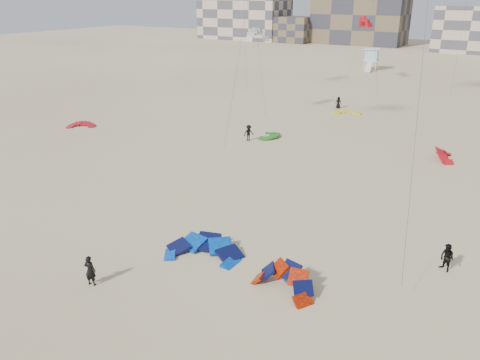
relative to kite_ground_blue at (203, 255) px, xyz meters
The scene contains 17 objects.
ground 4.77m from the kite_ground_blue, 141.73° to the right, with size 320.00×320.00×0.00m, color beige.
kite_ground_blue is the anchor object (origin of this frame).
kite_ground_orange 5.99m from the kite_ground_blue, ahead, with size 3.63×3.08×2.11m, color #FF2704, non-canonical shape.
kite_ground_red 34.84m from the kite_ground_blue, 151.18° to the left, with size 3.25×3.40×0.78m, color red, non-canonical shape.
kite_ground_green 26.57m from the kite_ground_blue, 109.27° to the left, with size 3.13×3.29×0.71m, color #159818, non-canonical shape.
kite_ground_red_far 28.94m from the kite_ground_blue, 70.42° to the left, with size 3.20×2.85×1.79m, color red, non-canonical shape.
kite_ground_yellow 40.71m from the kite_ground_blue, 97.11° to the left, with size 3.38×3.55×0.41m, color #FFF230, non-canonical shape.
kitesurfer_main 6.88m from the kite_ground_blue, 120.71° to the right, with size 0.67×0.44×1.85m, color black.
kitesurfer_b 14.66m from the kite_ground_blue, 24.82° to the left, with size 0.85×0.66×1.75m, color black.
kitesurfer_c 24.72m from the kite_ground_blue, 113.91° to the left, with size 1.16×0.67×1.80m, color black.
kitesurfer_e 43.25m from the kite_ground_blue, 99.46° to the left, with size 0.81×0.53×1.66m, color black.
kite_fly_grey 36.56m from the kite_ground_blue, 114.26° to the left, with size 4.85×4.49×10.51m.
kite_fly_red 65.06m from the kite_ground_blue, 99.66° to the left, with size 5.11×10.82×10.92m.
lifeguard_tower_far 80.98m from the kite_ground_blue, 99.89° to the left, with size 3.59×6.32×4.44m.
condo_west_a 147.06m from the kite_ground_blue, 120.13° to the left, with size 30.00×15.00×14.00m, color #CDB196.
condo_west_b 135.62m from the kite_ground_blue, 104.44° to the left, with size 28.00×14.00×18.00m, color brown.
condo_fill_left 136.16m from the kite_ground_blue, 113.26° to the left, with size 12.00×10.00×8.00m, color brown.
Camera 1 is at (19.12, -17.52, 15.38)m, focal length 35.00 mm.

